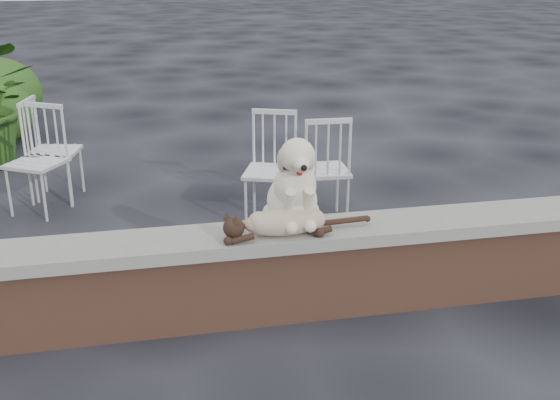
{
  "coord_description": "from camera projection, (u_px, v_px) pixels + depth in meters",
  "views": [
    {
      "loc": [
        -0.27,
        -3.66,
        2.18
      ],
      "look_at": [
        0.53,
        0.2,
        0.7
      ],
      "focal_mm": 42.61,
      "sensor_mm": 36.0,
      "label": 1
    }
  ],
  "objects": [
    {
      "name": "ground",
      "position": [
        204.0,
        321.0,
        4.17
      ],
      "size": [
        60.0,
        60.0,
        0.0
      ],
      "primitive_type": "plane",
      "color": "black",
      "rests_on": "ground"
    },
    {
      "name": "brick_wall",
      "position": [
        203.0,
        286.0,
        4.08
      ],
      "size": [
        6.0,
        0.3,
        0.5
      ],
      "primitive_type": "cube",
      "color": "brown",
      "rests_on": "ground"
    },
    {
      "name": "capstone",
      "position": [
        201.0,
        243.0,
        3.98
      ],
      "size": [
        6.2,
        0.4,
        0.08
      ],
      "primitive_type": "cube",
      "color": "slate",
      "rests_on": "brick_wall"
    },
    {
      "name": "dog",
      "position": [
        292.0,
        179.0,
        4.04
      ],
      "size": [
        0.4,
        0.52,
        0.6
      ],
      "primitive_type": null,
      "rotation": [
        0.0,
        0.0,
        0.01
      ],
      "color": "beige",
      "rests_on": "capstone"
    },
    {
      "name": "cat",
      "position": [
        284.0,
        220.0,
        3.96
      ],
      "size": [
        1.11,
        0.28,
        0.19
      ],
      "primitive_type": null,
      "rotation": [
        0.0,
        0.0,
        0.01
      ],
      "color": "tan",
      "rests_on": "capstone"
    },
    {
      "name": "chair_b",
      "position": [
        36.0,
        161.0,
        5.76
      ],
      "size": [
        0.77,
        0.77,
        0.94
      ],
      "primitive_type": null,
      "rotation": [
        0.0,
        0.0,
        -0.53
      ],
      "color": "silver",
      "rests_on": "ground"
    },
    {
      "name": "chair_e",
      "position": [
        54.0,
        150.0,
        6.08
      ],
      "size": [
        0.67,
        0.67,
        0.94
      ],
      "primitive_type": null,
      "rotation": [
        0.0,
        0.0,
        1.36
      ],
      "color": "silver",
      "rests_on": "ground"
    },
    {
      "name": "chair_d",
      "position": [
        271.0,
        170.0,
        5.52
      ],
      "size": [
        0.72,
        0.72,
        0.94
      ],
      "primitive_type": null,
      "rotation": [
        0.0,
        0.0,
        -0.36
      ],
      "color": "silver",
      "rests_on": "ground"
    },
    {
      "name": "chair_c",
      "position": [
        322.0,
        168.0,
        5.57
      ],
      "size": [
        0.59,
        0.59,
        0.94
      ],
      "primitive_type": null,
      "rotation": [
        0.0,
        0.0,
        3.09
      ],
      "color": "silver",
      "rests_on": "ground"
    }
  ]
}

